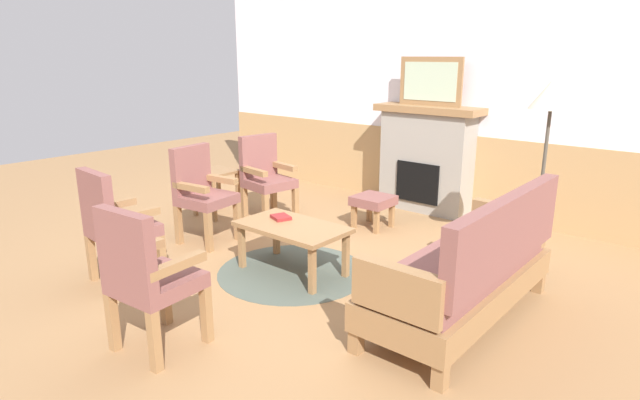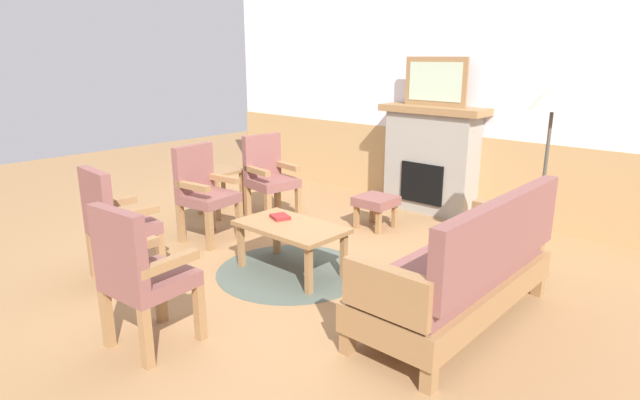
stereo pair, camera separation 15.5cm
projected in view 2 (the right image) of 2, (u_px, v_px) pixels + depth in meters
The scene contains 15 objects.
ground_plane at pixel (294, 265), 4.78m from camera, with size 14.00×14.00×0.00m, color #997047.
wall_back at pixel (445, 102), 6.29m from camera, with size 7.20×0.14×2.70m.
fireplace at pixel (431, 159), 6.29m from camera, with size 1.30×0.44×1.28m.
framed_picture at pixel (435, 82), 6.04m from camera, with size 0.80×0.04×0.56m.
couch at pixel (463, 272), 3.65m from camera, with size 0.70×1.80×0.98m.
coffee_table at pixel (291, 230), 4.55m from camera, with size 0.96×0.56×0.44m.
round_rug at pixel (292, 271), 4.65m from camera, with size 1.33×1.33×0.01m, color #4C564C.
book_on_table at pixel (280, 217), 4.70m from camera, with size 0.17×0.14×0.03m, color maroon.
footstool at pixel (376, 203), 5.75m from camera, with size 0.40×0.40×0.36m.
armchair_near_fireplace at pixel (269, 174), 5.99m from camera, with size 0.54×0.54×0.98m.
armchair_by_window_left at pixel (203, 189), 5.33m from camera, with size 0.54×0.54×0.98m.
armchair_front_left at pixel (140, 271), 3.31m from camera, with size 0.52×0.52×0.98m.
armchair_front_center at pixel (114, 219), 4.35m from camera, with size 0.51×0.51×0.98m.
side_table at pixel (220, 179), 6.20m from camera, with size 0.44×0.44×0.55m.
floor_lamp_by_couch at pixel (552, 107), 4.24m from camera, with size 0.36×0.36×1.68m.
Camera 2 is at (3.15, -3.14, 1.87)m, focal length 29.30 mm.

